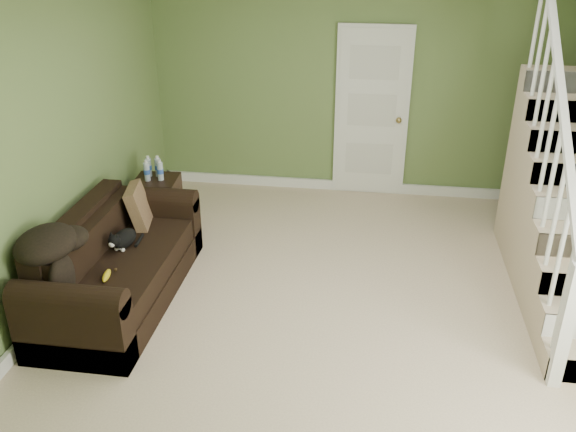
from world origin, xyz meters
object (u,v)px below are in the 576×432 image
(side_table, at_px, (158,201))
(cat, at_px, (123,239))
(sofa, at_px, (116,268))
(banana, at_px, (106,276))

(side_table, distance_m, cat, 1.36)
(sofa, relative_size, cat, 4.64)
(cat, bearing_deg, side_table, 107.47)
(side_table, bearing_deg, banana, -82.87)
(side_table, height_order, cat, side_table)
(banana, bearing_deg, cat, 87.44)
(sofa, xyz_separation_m, side_table, (-0.13, 1.47, -0.02))
(side_table, xyz_separation_m, cat, (0.17, -1.33, 0.23))
(side_table, xyz_separation_m, banana, (0.23, -1.84, 0.18))
(sofa, relative_size, side_table, 2.63)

